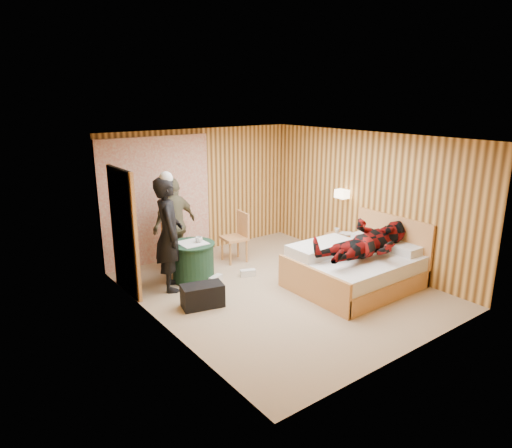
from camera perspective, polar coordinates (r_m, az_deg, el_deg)
floor at (r=7.72m, az=2.83°, el=-8.08°), size 4.20×5.00×0.01m
ceiling at (r=7.08m, az=3.10°, el=10.74°), size 4.20×5.00×0.01m
wall_back at (r=9.31m, az=-6.90°, el=4.10°), size 4.20×0.02×2.50m
wall_left at (r=6.23m, az=-12.13°, el=-2.07°), size 0.02×5.00×2.50m
wall_right at (r=8.76m, az=13.63°, el=3.02°), size 0.02×5.00×2.50m
curtain at (r=8.82m, az=-12.30°, el=2.85°), size 2.20×0.08×2.40m
doorway at (r=7.55m, az=-16.24°, el=-0.97°), size 0.06×0.90×2.05m
wall_lamp at (r=8.90m, az=10.71°, el=3.73°), size 0.26×0.24×0.16m
bed at (r=7.90m, az=12.24°, el=-5.39°), size 2.01×1.58×1.09m
nightstand at (r=9.09m, az=10.58°, el=-2.78°), size 0.39×0.53×0.52m
round_table at (r=8.02m, az=-7.87°, el=-4.63°), size 0.77×0.77×0.68m
chair_far at (r=8.46m, az=-10.07°, el=-2.21°), size 0.52×0.52×0.93m
chair_near at (r=8.80m, az=-2.26°, el=-1.12°), size 0.48×0.48×0.97m
duffel_bag at (r=7.08m, az=-6.70°, el=-8.88°), size 0.69×0.47×0.36m
sneaker_left at (r=7.96m, az=-5.07°, el=-6.89°), size 0.29×0.20×0.12m
sneaker_right at (r=8.20m, az=-1.03°, el=-6.13°), size 0.29×0.20×0.12m
woman_standing at (r=7.54m, az=-10.84°, el=-1.25°), size 0.68×0.81×1.89m
man_at_table at (r=8.40m, az=-10.13°, el=-0.04°), size 1.09×0.73×1.72m
man_on_bed at (r=7.57m, az=13.95°, el=-1.17°), size 0.86×0.67×1.77m
book_lower at (r=8.98m, az=10.90°, el=-1.29°), size 0.21×0.26×0.02m
book_upper at (r=8.97m, az=10.90°, el=-1.17°), size 0.27×0.28×0.02m
cup_nightstand at (r=9.08m, az=10.08°, el=-0.81°), size 0.11×0.11×0.09m
cup_table at (r=7.90m, az=-7.16°, el=-1.95°), size 0.16×0.16×0.10m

